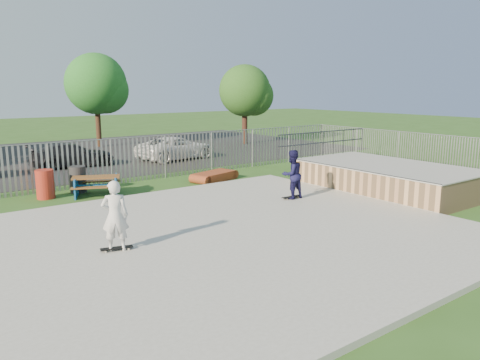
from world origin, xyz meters
TOP-DOWN VIEW (x-y plane):
  - ground at (0.00, 0.00)m, footprint 120.00×120.00m
  - concrete_slab at (0.00, 0.00)m, footprint 15.00×12.00m
  - quarter_pipe at (9.50, 1.04)m, footprint 5.50×7.05m
  - fence at (1.00, 4.59)m, footprint 26.04×16.02m
  - picnic_table at (-0.30, 7.35)m, footprint 2.23×2.07m
  - funbox at (5.05, 7.04)m, footprint 2.16×1.48m
  - trash_bin_red at (-2.05, 7.98)m, footprint 0.67×0.67m
  - trash_bin_grey at (-0.70, 8.31)m, footprint 0.64×0.64m
  - parking_lot at (0.00, 19.00)m, footprint 40.00×18.00m
  - car_dark at (1.03, 14.64)m, footprint 4.45×2.10m
  - car_white at (6.78, 13.69)m, footprint 5.07×2.93m
  - tree_mid at (5.32, 22.30)m, footprint 4.24×4.24m
  - tree_right at (14.71, 17.46)m, footprint 3.79×3.79m
  - skateboard_a at (5.05, 1.90)m, footprint 0.80×0.21m
  - skateboard_b at (-2.31, 0.39)m, footprint 0.82×0.40m
  - skater_navy at (5.05, 1.90)m, footprint 0.89×0.70m
  - skater_white at (-2.31, 0.39)m, footprint 0.78×0.67m

SIDE VIEW (x-z plane):
  - ground at x=0.00m, z-range 0.00..0.00m
  - parking_lot at x=0.00m, z-range 0.00..0.02m
  - concrete_slab at x=0.00m, z-range 0.00..0.15m
  - skateboard_a at x=5.05m, z-range 0.15..0.23m
  - skateboard_b at x=-2.31m, z-range 0.15..0.23m
  - funbox at x=5.05m, z-range 0.00..0.39m
  - picnic_table at x=-0.30m, z-range 0.01..0.76m
  - trash_bin_grey at x=-0.70m, z-range 0.00..1.07m
  - trash_bin_red at x=-2.05m, z-range 0.00..1.11m
  - quarter_pipe at x=9.50m, z-range -0.54..1.65m
  - car_dark at x=1.03m, z-range 0.02..1.27m
  - car_white at x=6.78m, z-range 0.02..1.35m
  - fence at x=1.00m, z-range 0.00..2.00m
  - skater_navy at x=5.05m, z-range 0.15..1.95m
  - skater_white at x=-2.31m, z-range 0.15..1.95m
  - tree_right at x=14.71m, z-range 1.01..6.85m
  - tree_mid at x=5.32m, z-range 1.13..7.68m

